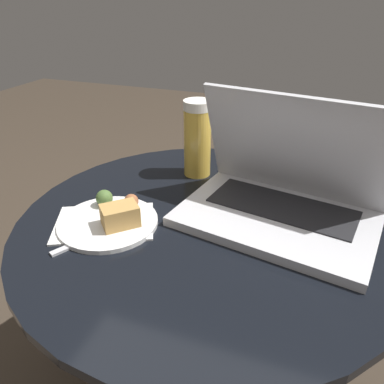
{
  "coord_description": "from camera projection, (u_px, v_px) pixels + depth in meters",
  "views": [
    {
      "loc": [
        0.19,
        -0.59,
        0.93
      ],
      "look_at": [
        -0.02,
        -0.03,
        0.6
      ],
      "focal_mm": 35.0,
      "sensor_mm": 36.0,
      "label": 1
    }
  ],
  "objects": [
    {
      "name": "beer_glass",
      "position": [
        197.0,
        139.0,
        0.88
      ],
      "size": [
        0.07,
        0.07,
        0.18
      ],
      "color": "gold",
      "rests_on": "table"
    },
    {
      "name": "fork",
      "position": [
        103.0,
        232.0,
        0.69
      ],
      "size": [
        0.1,
        0.16,
        0.0
      ],
      "color": "silver",
      "rests_on": "table"
    },
    {
      "name": "napkin",
      "position": [
        105.0,
        223.0,
        0.72
      ],
      "size": [
        0.22,
        0.2,
        0.0
      ],
      "color": "white",
      "rests_on": "table"
    },
    {
      "name": "laptop",
      "position": [
        282.0,
        195.0,
        0.72
      ],
      "size": [
        0.4,
        0.3,
        0.24
      ],
      "color": "silver",
      "rests_on": "table"
    },
    {
      "name": "table",
      "position": [
        206.0,
        278.0,
        0.81
      ],
      "size": [
        0.75,
        0.75,
        0.53
      ],
      "color": "#9E9EA3",
      "rests_on": "ground_plane"
    },
    {
      "name": "snack_plate",
      "position": [
        112.0,
        218.0,
        0.72
      ],
      "size": [
        0.19,
        0.19,
        0.05
      ],
      "color": "white",
      "rests_on": "table"
    }
  ]
}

